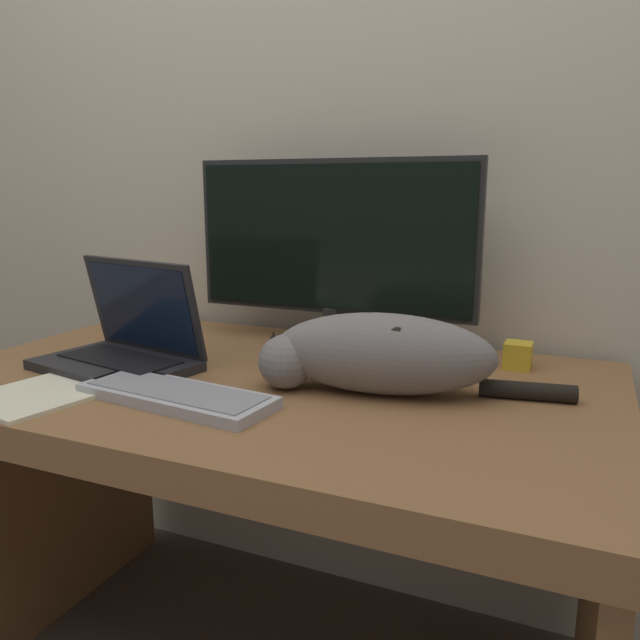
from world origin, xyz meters
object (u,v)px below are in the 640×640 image
(laptop, at_px, (124,346))
(external_keyboard, at_px, (176,395))
(cat, at_px, (376,353))
(monitor, at_px, (332,250))

(laptop, distance_m, external_keyboard, 0.26)
(external_keyboard, xyz_separation_m, cat, (0.30, 0.18, 0.06))
(cat, bearing_deg, monitor, 116.81)
(laptop, bearing_deg, external_keyboard, -19.43)
(monitor, relative_size, cat, 1.21)
(monitor, xyz_separation_m, external_keyboard, (-0.10, -0.46, -0.21))
(monitor, height_order, external_keyboard, monitor)
(monitor, xyz_separation_m, cat, (0.20, -0.28, -0.15))
(external_keyboard, bearing_deg, laptop, 155.74)
(monitor, distance_m, laptop, 0.50)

